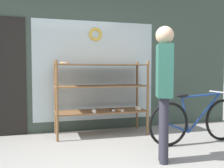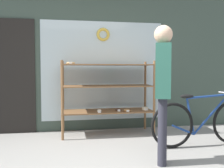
{
  "view_description": "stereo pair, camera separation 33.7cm",
  "coord_description": "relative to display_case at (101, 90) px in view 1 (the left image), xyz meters",
  "views": [
    {
      "loc": [
        -0.8,
        -2.34,
        1.17
      ],
      "look_at": [
        0.11,
        0.91,
        0.98
      ],
      "focal_mm": 40.0,
      "sensor_mm": 36.0,
      "label": 1
    },
    {
      "loc": [
        -0.48,
        -2.41,
        1.17
      ],
      "look_at": [
        0.11,
        0.91,
        0.98
      ],
      "focal_mm": 40.0,
      "sensor_mm": 36.0,
      "label": 2
    }
  ],
  "objects": [
    {
      "name": "storefront_facade",
      "position": [
        -0.26,
        0.42,
        1.11
      ],
      "size": [
        6.34,
        0.13,
        3.94
      ],
      "color": "#3D4C42",
      "rests_on": "ground_plane"
    },
    {
      "name": "pedestrian",
      "position": [
        0.44,
        -1.55,
        0.2
      ],
      "size": [
        0.28,
        0.36,
        1.71
      ],
      "rotation": [
        0.0,
        0.0,
        -1.92
      ],
      "color": "#282833",
      "rests_on": "ground_plane"
    },
    {
      "name": "bicycle",
      "position": [
        1.33,
        -0.95,
        -0.45
      ],
      "size": [
        1.71,
        0.46,
        0.82
      ],
      "rotation": [
        0.0,
        0.0,
        0.06
      ],
      "color": "black",
      "rests_on": "ground_plane"
    },
    {
      "name": "display_case",
      "position": [
        0.0,
        0.0,
        0.0
      ],
      "size": [
        1.64,
        0.57,
        1.33
      ],
      "color": "brown",
      "rests_on": "ground_plane"
    }
  ]
}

